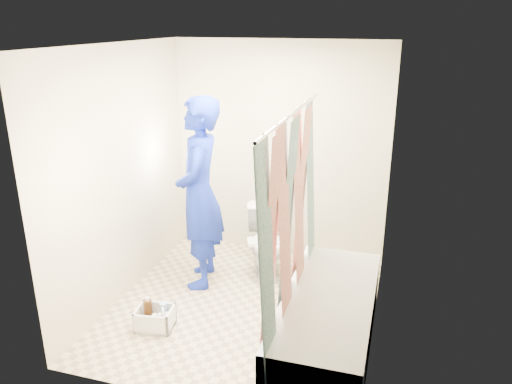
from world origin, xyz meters
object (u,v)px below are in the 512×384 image
(bathtub, at_px, (327,321))
(toilet, at_px, (267,242))
(cleaning_caddy, at_px, (156,319))
(plumber, at_px, (199,194))

(bathtub, bearing_deg, toilet, 125.83)
(bathtub, xyz_separation_m, toilet, (-0.83, 1.15, 0.08))
(bathtub, relative_size, cleaning_caddy, 4.97)
(plumber, distance_m, cleaning_caddy, 1.26)
(plumber, bearing_deg, toilet, 106.80)
(toilet, height_order, cleaning_caddy, toilet)
(toilet, xyz_separation_m, plumber, (-0.59, -0.38, 0.61))
(toilet, relative_size, cleaning_caddy, 1.99)
(plumber, height_order, cleaning_caddy, plumber)
(cleaning_caddy, bearing_deg, bathtub, -3.28)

